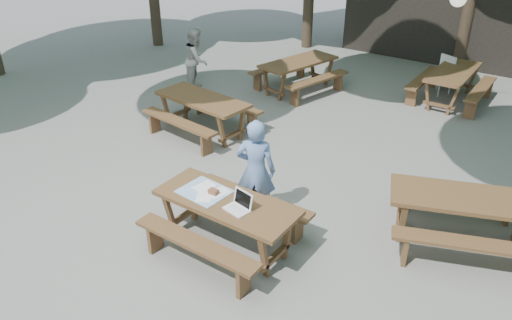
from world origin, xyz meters
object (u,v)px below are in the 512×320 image
object	(u,v)px
picnic_table_nw	(203,115)
second_person	(197,59)
main_picnic_table	(227,222)
plastic_chair	(439,83)
woman	(256,170)

from	to	relation	value
picnic_table_nw	second_person	world-z (taller)	second_person
main_picnic_table	plastic_chair	world-z (taller)	plastic_chair
second_person	plastic_chair	xyz separation A→B (m)	(4.99, 3.14, -0.50)
main_picnic_table	picnic_table_nw	size ratio (longest dim) A/B	0.96
main_picnic_table	second_person	bearing A→B (deg)	134.36
second_person	main_picnic_table	bearing A→B (deg)	-162.70
main_picnic_table	second_person	world-z (taller)	second_person
second_person	plastic_chair	bearing A→B (deg)	-84.92
plastic_chair	main_picnic_table	bearing A→B (deg)	-69.65
plastic_chair	second_person	bearing A→B (deg)	-122.91
picnic_table_nw	woman	world-z (taller)	woman
main_picnic_table	woman	xyz separation A→B (m)	(-0.08, 0.81, 0.42)
woman	main_picnic_table	bearing A→B (deg)	72.57
second_person	plastic_chair	size ratio (longest dim) A/B	1.67
main_picnic_table	woman	world-z (taller)	woman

